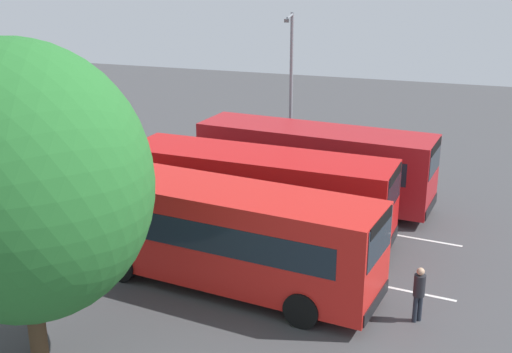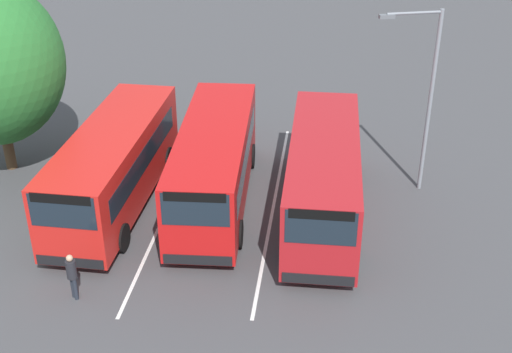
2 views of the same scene
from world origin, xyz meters
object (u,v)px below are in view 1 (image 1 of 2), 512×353
Objects in this scene: bus_far_left at (225,233)px; depot_tree at (19,183)px; pedestrian at (419,290)px; street_lamp at (291,82)px; bus_center_right at (315,162)px; bus_center_left at (259,192)px.

bus_far_left is 1.22× the size of depot_tree.
pedestrian is at bearing 29.45° from depot_tree.
street_lamp is 16.98m from depot_tree.
pedestrian is 0.22× the size of street_lamp.
street_lamp is (-2.19, 3.90, 2.49)m from bus_center_right.
bus_far_left is 5.82m from pedestrian.
bus_center_left is 1.21× the size of depot_tree.
bus_center_right is at bearing 79.26° from bus_center_left.
street_lamp is at bearing 101.57° from bus_center_left.
bus_center_right is 1.33× the size of street_lamp.
bus_center_right is (0.79, 7.86, 0.00)m from bus_far_left.
bus_center_right is 5.12m from street_lamp.
bus_center_left is 4.19m from bus_center_right.
depot_tree is (-3.75, -13.01, 2.94)m from bus_center_right.
bus_far_left is 1.01× the size of bus_center_left.
bus_center_left is 9.80m from depot_tree.
depot_tree is (-1.56, -16.91, 0.46)m from street_lamp.
bus_center_right reaches higher than pedestrian.
depot_tree is at bearing 76.58° from pedestrian.
pedestrian is (4.97, -8.08, -0.78)m from bus_center_right.
bus_center_left is at bearing 72.89° from depot_tree.
street_lamp reaches higher than bus_center_left.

